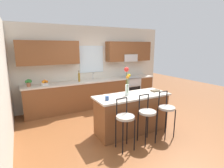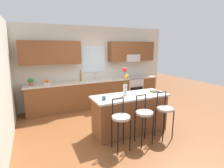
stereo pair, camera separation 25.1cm
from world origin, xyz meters
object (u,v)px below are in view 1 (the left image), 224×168
flower_vase (127,81)px  potted_plant_small (29,82)px  bar_stool_near (125,119)px  cookbook (155,91)px  oven_range (130,89)px  kitchen_island (132,113)px  bar_stool_far (166,110)px  mug_ceramic (107,98)px  bottle_olive_oil (79,77)px  bar_stool_middle (147,114)px  fruit_bowl_oranges (45,83)px

flower_vase → potted_plant_small: 2.86m
bar_stool_near → cookbook: bearing=24.0°
oven_range → bar_stool_near: size_ratio=0.88×
kitchen_island → bar_stool_far: bar_stool_far is taller
mug_ceramic → flower_vase: bearing=12.3°
flower_vase → mug_ceramic: size_ratio=7.32×
flower_vase → oven_range: bearing=54.3°
bar_stool_near → bar_stool_far: size_ratio=1.00×
bar_stool_near → bottle_olive_oil: size_ratio=2.96×
kitchen_island → bottle_olive_oil: bottle_olive_oil is taller
bar_stool_near → bar_stool_middle: 0.55m
bar_stool_far → bottle_olive_oil: bottle_olive_oil is taller
flower_vase → mug_ceramic: 0.66m
kitchen_island → bottle_olive_oil: (-0.61, 2.11, 0.60)m
oven_range → potted_plant_small: 3.48m
cookbook → oven_range: bearing=72.8°
bar_stool_near → bar_stool_far: same height
bar_stool_far → potted_plant_small: bearing=134.6°
kitchen_island → bottle_olive_oil: size_ratio=5.14×
bar_stool_near → bar_stool_middle: same height
bar_stool_far → bar_stool_middle: bearing=180.0°
kitchen_island → bar_stool_middle: size_ratio=1.74×
bar_stool_middle → mug_ceramic: 0.91m
kitchen_island → fruit_bowl_oranges: fruit_bowl_oranges is taller
flower_vase → fruit_bowl_oranges: 2.60m
fruit_bowl_oranges → bottle_olive_oil: (1.05, -0.00, 0.09)m
bar_stool_near → cookbook: bar_stool_near is taller
mug_ceramic → bottle_olive_oil: size_ratio=0.26×
oven_range → potted_plant_small: potted_plant_small is taller
bar_stool_near → bar_stool_middle: bearing=0.0°
bar_stool_middle → cookbook: bearing=38.5°
fruit_bowl_oranges → potted_plant_small: 0.43m
oven_range → flower_vase: size_ratio=1.40×
bar_stool_near → potted_plant_small: 3.11m
potted_plant_small → bar_stool_middle: bearing=-52.0°
oven_range → cookbook: (-0.65, -2.09, 0.48)m
oven_range → fruit_bowl_oranges: bearing=179.5°
kitchen_island → bar_stool_near: bar_stool_near is taller
bar_stool_far → cookbook: bar_stool_far is taller
cookbook → fruit_bowl_oranges: (-2.36, 2.12, 0.04)m
mug_ceramic → bottle_olive_oil: 2.21m
bar_stool_middle → potted_plant_small: size_ratio=4.86×
kitchen_island → cookbook: bearing=-0.4°
bar_stool_near → fruit_bowl_oranges: 2.92m
bar_stool_far → mug_ceramic: size_ratio=11.58×
flower_vase → mug_ceramic: (-0.58, -0.13, -0.29)m
bar_stool_near → kitchen_island: bearing=45.6°
mug_ceramic → bar_stool_middle: bearing=-33.4°
kitchen_island → mug_ceramic: size_ratio=20.13×
bar_stool_middle → bar_stool_near: bearing=180.0°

